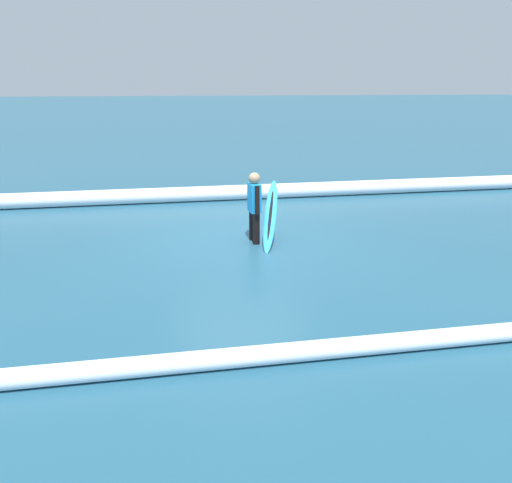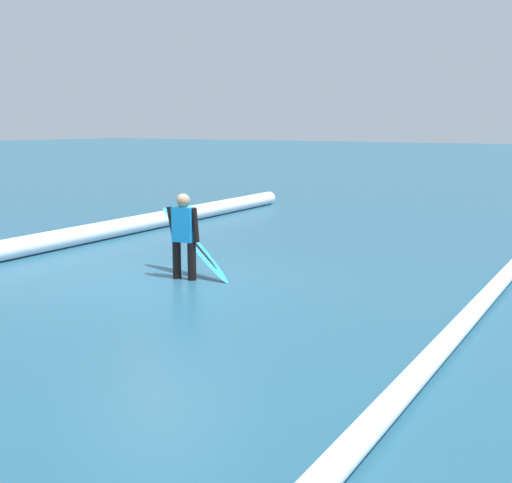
% 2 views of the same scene
% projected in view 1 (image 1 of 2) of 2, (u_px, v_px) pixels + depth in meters
% --- Properties ---
extents(ground_plane, '(164.07, 164.07, 0.00)m').
position_uv_depth(ground_plane, '(241.00, 237.00, 10.68)').
color(ground_plane, '#215168').
extents(surfer, '(0.25, 0.59, 1.39)m').
position_uv_depth(surfer, '(254.00, 204.00, 10.17)').
color(surfer, black).
rests_on(surfer, ground_plane).
extents(surfboard, '(0.62, 1.70, 1.10)m').
position_uv_depth(surfboard, '(270.00, 215.00, 10.32)').
color(surfboard, '#268CE5').
rests_on(surfboard, ground_plane).
extents(wave_crest_foreground, '(16.19, 1.39, 0.39)m').
position_uv_depth(wave_crest_foreground, '(294.00, 190.00, 14.17)').
color(wave_crest_foreground, white).
rests_on(wave_crest_foreground, ground_plane).
extents(wave_crest_midground, '(20.29, 1.50, 0.23)m').
position_uv_depth(wave_crest_midground, '(41.00, 376.00, 5.53)').
color(wave_crest_midground, white).
rests_on(wave_crest_midground, ground_plane).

